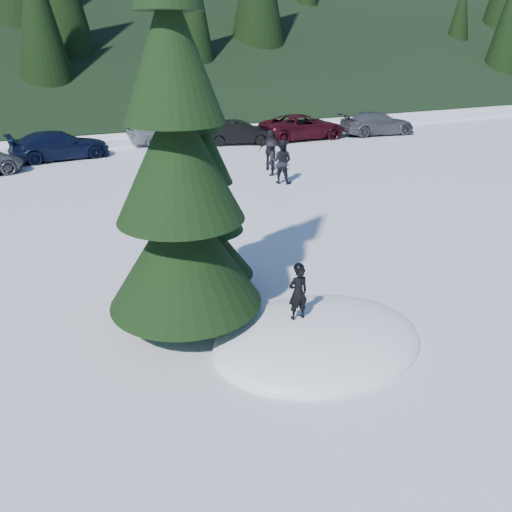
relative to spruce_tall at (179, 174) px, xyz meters
name	(u,v)px	position (x,y,z in m)	size (l,w,h in m)	color
ground	(318,341)	(2.20, -1.80, -3.32)	(200.00, 200.00, 0.00)	white
snow_mound	(318,341)	(2.20, -1.80, -3.32)	(4.48, 3.52, 0.96)	white
spruce_tall	(179,174)	(0.00, 0.00, 0.00)	(3.20, 3.20, 8.60)	black
spruce_short	(206,208)	(1.00, 1.40, -1.22)	(2.20, 2.20, 5.37)	black
child_skier	(298,293)	(1.86, -1.50, -2.27)	(0.42, 0.27, 1.15)	black
adult_0	(282,162)	(7.29, 9.51, -2.39)	(0.90, 0.70, 1.86)	black
adult_1	(271,150)	(7.92, 11.81, -2.38)	(1.10, 0.46, 1.87)	black
adult_2	(271,158)	(7.47, 10.88, -2.53)	(1.02, 0.59, 1.58)	black
car_3	(60,145)	(-0.88, 18.60, -2.60)	(2.00, 4.93, 1.43)	black
car_4	(165,130)	(5.24, 20.64, -2.55)	(1.81, 4.49, 1.53)	gray
car_5	(240,133)	(9.16, 18.38, -2.64)	(1.43, 4.11, 1.35)	black
car_6	(303,127)	(13.40, 18.31, -2.57)	(2.48, 5.38, 1.50)	#370A13
car_7	(377,123)	(18.58, 17.60, -2.60)	(2.03, 4.99, 1.45)	#4A4C52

